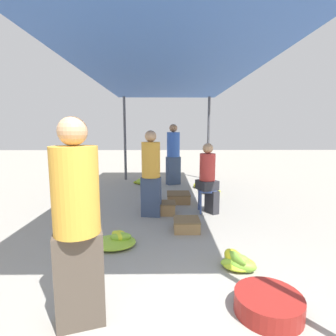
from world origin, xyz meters
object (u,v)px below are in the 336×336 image
crate_mid (186,225)px  crate_far (178,198)px  banana_pile_right_2 (200,185)px  banana_pile_right_1 (210,191)px  banana_pile_right_0 (237,261)px  vendor_seated (208,176)px  basin_black (268,304)px  vendor_foreground (77,222)px  shopper_walking_far (151,172)px  banana_pile_left_1 (141,181)px  crate_near (165,208)px  banana_pile_left_0 (115,240)px  shopper_walking_mid (173,153)px  stool (207,194)px

crate_mid → crate_far: crate_far is taller
banana_pile_right_2 → banana_pile_right_1: bearing=-75.8°
banana_pile_right_0 → vendor_seated: bearing=90.2°
banana_pile_right_2 → banana_pile_right_0: bearing=-92.0°
basin_black → banana_pile_right_0: size_ratio=1.15×
crate_mid → crate_far: bearing=91.6°
basin_black → crate_far: 3.65m
vendor_foreground → shopper_walking_far: bearing=81.1°
banana_pile_left_1 → crate_mid: size_ratio=1.23×
vendor_foreground → basin_black: bearing=3.7°
vendor_foreground → banana_pile_right_0: size_ratio=3.33×
banana_pile_right_0 → crate_mid: bearing=113.5°
basin_black → crate_far: (-0.61, 3.60, 0.02)m
banana_pile_right_2 → crate_near: bearing=-113.0°
shopper_walking_far → banana_pile_left_1: bearing=98.7°
vendor_foreground → crate_near: vendor_foreground is taller
crate_far → banana_pile_left_0: bearing=-114.4°
basin_black → banana_pile_left_0: bearing=138.7°
banana_pile_right_0 → shopper_walking_mid: size_ratio=0.29×
basin_black → banana_pile_left_0: size_ratio=0.96×
banana_pile_left_0 → shopper_walking_far: shopper_walking_far is taller
stool → banana_pile_left_1: size_ratio=0.89×
stool → shopper_walking_mid: size_ratio=0.26×
banana_pile_left_0 → banana_pile_right_1: 3.58m
stool → vendor_seated: vendor_seated is taller
stool → vendor_seated: size_ratio=0.34×
vendor_foreground → crate_far: vendor_foreground is taller
banana_pile_right_1 → crate_far: crate_far is taller
vendor_seated → basin_black: bearing=-88.6°
banana_pile_right_0 → shopper_walking_mid: bearing=97.1°
banana_pile_left_1 → vendor_foreground: bearing=-89.8°
vendor_foreground → stool: vendor_foreground is taller
banana_pile_left_1 → basin_black: bearing=-73.9°
crate_far → shopper_walking_mid: bearing=91.6°
stool → shopper_walking_mid: shopper_walking_mid is taller
banana_pile_right_1 → shopper_walking_far: shopper_walking_far is taller
vendor_seated → shopper_walking_mid: shopper_walking_mid is taller
banana_pile_right_1 → crate_mid: crate_mid is taller
stool → crate_mid: size_ratio=1.09×
vendor_seated → shopper_walking_far: (-1.09, -0.22, 0.12)m
banana_pile_left_1 → crate_far: bearing=-63.5°
banana_pile_left_0 → basin_black: bearing=-41.3°
crate_far → shopper_walking_mid: 2.15m
banana_pile_left_1 → banana_pile_right_0: 5.09m
banana_pile_right_2 → shopper_walking_mid: 1.22m
vendor_foreground → basin_black: vendor_foreground is taller
vendor_foreground → basin_black: size_ratio=2.89×
stool → banana_pile_left_0: 2.14m
basin_black → banana_pile_left_1: size_ratio=1.15×
banana_pile_left_1 → crate_near: size_ratio=1.32×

